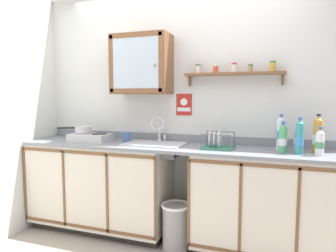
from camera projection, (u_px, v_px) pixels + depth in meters
name	position (u px, v px, depth m)	size (l,w,h in m)	color
back_wall	(181.00, 108.00, 3.19)	(3.76, 0.07, 2.61)	silver
lower_cabinet_run	(101.00, 186.00, 3.25)	(1.52, 0.57, 0.93)	black
lower_cabinet_run_right	(269.00, 205.00, 2.69)	(1.34, 0.57, 0.93)	black
countertop	(172.00, 147.00, 2.94)	(3.12, 0.59, 0.03)	gray
backsplash	(180.00, 138.00, 3.19)	(3.12, 0.02, 0.08)	gray
sink	(155.00, 146.00, 3.03)	(0.59, 0.42, 0.38)	silver
hot_plate_stove	(90.00, 137.00, 3.24)	(0.42, 0.26, 0.08)	silver
saucepan	(82.00, 129.00, 3.29)	(0.34, 0.22, 0.07)	silver
bottle_water_blue_0	(298.00, 140.00, 2.61)	(0.08, 0.08, 0.22)	#8CB7E0
bottle_opaque_white_1	(320.00, 143.00, 2.43)	(0.07, 0.07, 0.23)	white
bottle_detergent_teal_2	(300.00, 138.00, 2.49)	(0.07, 0.07, 0.31)	teal
bottle_soda_green_3	(283.00, 139.00, 2.57)	(0.07, 0.07, 0.26)	#4CB266
bottle_juice_amber_4	(318.00, 136.00, 2.53)	(0.08, 0.08, 0.33)	gold
bottle_water_clear_5	(281.00, 134.00, 2.69)	(0.07, 0.07, 0.32)	silver
dish_rack	(217.00, 144.00, 2.79)	(0.29, 0.28, 0.17)	#26664C
mug	(126.00, 137.00, 3.17)	(0.12, 0.10, 0.11)	#3F6699
wall_cabinet	(141.00, 64.00, 3.10)	(0.60, 0.33, 0.60)	brown
spice_shelf	(233.00, 73.00, 2.89)	(0.95, 0.14, 0.22)	brown
warning_sign	(184.00, 105.00, 3.14)	(0.17, 0.01, 0.22)	#B2261E
trash_bin	(176.00, 226.00, 2.82)	(0.28, 0.28, 0.44)	gray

